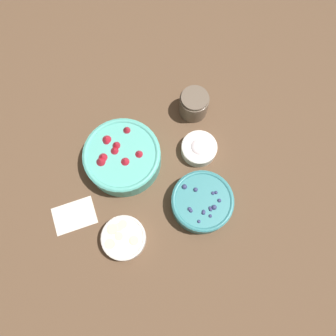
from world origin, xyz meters
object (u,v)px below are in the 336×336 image
at_px(bowl_strawberries, 121,157).
at_px(bowl_bananas, 123,238).
at_px(bowl_blueberries, 201,202).
at_px(jar_chocolate, 193,105).
at_px(bowl_cream, 198,149).

distance_m(bowl_strawberries, bowl_bananas, 0.25).
relative_size(bowl_blueberries, jar_chocolate, 1.95).
height_order(bowl_blueberries, jar_chocolate, jar_chocolate).
bearing_deg(bowl_bananas, jar_chocolate, 48.45).
height_order(bowl_bananas, bowl_cream, bowl_cream).
xyz_separation_m(bowl_blueberries, bowl_cream, (0.04, 0.17, -0.01)).
bearing_deg(bowl_strawberries, jar_chocolate, 23.95).
relative_size(bowl_strawberries, bowl_blueberries, 1.28).
bearing_deg(bowl_blueberries, bowl_bananas, -170.54).
bearing_deg(bowl_strawberries, bowl_cream, -7.05).
height_order(bowl_bananas, jar_chocolate, jar_chocolate).
bearing_deg(bowl_bananas, bowl_cream, 35.59).
relative_size(bowl_strawberries, jar_chocolate, 2.49).
xyz_separation_m(bowl_blueberries, jar_chocolate, (0.07, 0.32, 0.01)).
distance_m(bowl_bananas, jar_chocolate, 0.49).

